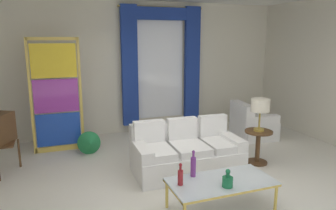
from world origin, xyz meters
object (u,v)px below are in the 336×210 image
Objects in this scene: bottle_crystal_tall at (180,176)px; peacock_figurine at (90,144)px; bottle_amber_squat at (193,166)px; stained_glass_divider at (56,98)px; bottle_blue_decanter at (228,181)px; armchair_white at (251,125)px; coffee_table at (221,183)px; table_lamp_brass at (260,107)px; couch_white_long at (185,153)px; round_side_table at (258,144)px.

bottle_crystal_tall is 2.67m from peacock_figurine.
stained_glass_divider reaches higher than bottle_amber_squat.
stained_glass_divider is (-1.59, 2.80, 0.50)m from bottle_amber_squat.
bottle_blue_decanter is 0.25× the size of armchair_white.
stained_glass_divider is at bearing 171.39° from armchair_white.
coffee_table is 1.93m from table_lamp_brass.
armchair_white is at bearing 48.47° from coffee_table.
bottle_crystal_tall is at bearing 172.94° from coffee_table.
couch_white_long is 7.75× the size of bottle_blue_decanter.
peacock_figurine is 1.05× the size of table_lamp_brass.
bottle_blue_decanter is 3.09m from peacock_figurine.
bottle_amber_squat is at bearing 122.71° from bottle_blue_decanter.
bottle_amber_squat is at bearing -151.33° from round_side_table.
stained_glass_divider reaches higher than table_lamp_brass.
table_lamp_brass reaches higher than bottle_amber_squat.
bottle_blue_decanter is 0.10× the size of stained_glass_divider.
coffee_table is 0.61× the size of stained_glass_divider.
coffee_table is 0.41m from bottle_amber_squat.
table_lamp_brass is at bearing 29.45° from bottle_crystal_tall.
round_side_table reaches higher than peacock_figurine.
armchair_white reaches higher than round_side_table.
bottle_blue_decanter reaches higher than round_side_table.
table_lamp_brass reaches higher than bottle_blue_decanter.
bottle_crystal_tall is at bearing -150.55° from table_lamp_brass.
table_lamp_brass is at bearing -27.63° from peacock_figurine.
armchair_white is at bearing 59.37° from round_side_table.
coffee_table is at bearing -140.38° from table_lamp_brass.
table_lamp_brass is (1.93, 1.09, 0.51)m from bottle_crystal_tall.
bottle_amber_squat is 1.93m from round_side_table.
couch_white_long is at bearing -41.54° from peacock_figurine.
couch_white_long is at bearing 86.58° from coffee_table.
stained_glass_divider reaches higher than round_side_table.
bottle_blue_decanter is 0.64× the size of bottle_amber_squat.
bottle_crystal_tall is 0.50× the size of table_lamp_brass.
couch_white_long is 4.98× the size of bottle_amber_squat.
stained_glass_divider is at bearing 120.07° from bottle_blue_decanter.
peacock_figurine is at bearing -39.97° from stained_glass_divider.
round_side_table is (-0.75, -1.27, 0.07)m from armchair_white.
bottle_crystal_tall is 0.48× the size of round_side_table.
bottle_amber_squat reaches higher than bottle_blue_decanter.
couch_white_long is 2.99× the size of round_side_table.
bottle_blue_decanter is at bearing -129.73° from armchair_white.
armchair_white is 1.58× the size of table_lamp_brass.
round_side_table is at bearing 29.45° from bottle_crystal_tall.
couch_white_long is 1.33m from round_side_table.
armchair_white is (2.43, 2.19, -0.27)m from bottle_amber_squat.
round_side_table is (3.27, -1.88, -0.70)m from stained_glass_divider.
peacock_figurine is at bearing 152.37° from round_side_table.
bottle_amber_squat is 1.97m from table_lamp_brass.
stained_glass_divider reaches higher than bottle_blue_decanter.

